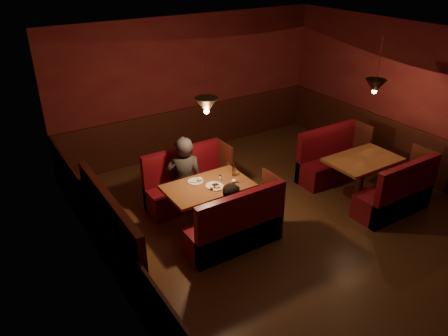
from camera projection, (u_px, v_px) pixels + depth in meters
room at (285, 170)px, 6.63m from camera, size 6.02×7.02×2.92m
main_table at (209, 194)px, 6.96m from camera, size 1.36×0.83×0.95m
main_bench_far at (187, 187)px, 7.66m from camera, size 1.49×0.53×1.02m
main_bench_near at (236, 230)px, 6.50m from camera, size 1.49×0.53×1.02m
second_table at (362, 168)px, 7.81m from camera, size 1.29×0.83×0.73m
second_bench_far at (331, 162)px, 8.50m from camera, size 1.43×0.54×1.02m
second_bench_near at (397, 197)px, 7.34m from camera, size 1.43×0.54×1.02m
diner_a at (184, 165)px, 7.24m from camera, size 0.73×0.62×1.70m
diner_b at (233, 206)px, 6.39m from camera, size 0.80×0.69×1.39m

